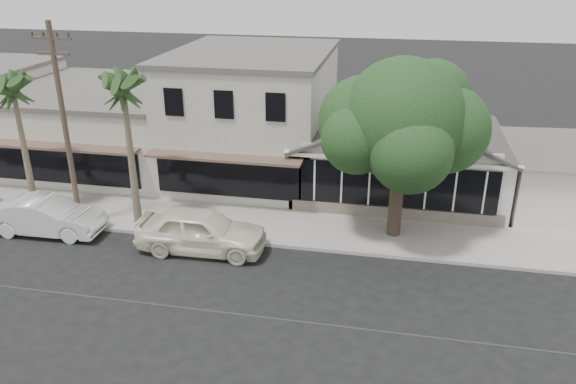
% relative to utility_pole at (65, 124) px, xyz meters
% --- Properties ---
extents(ground, '(140.00, 140.00, 0.00)m').
position_rel_utility_pole_xyz_m(ground, '(9.00, -5.20, -4.79)').
color(ground, black).
rests_on(ground, ground).
extents(sidewalk_north, '(90.00, 3.50, 0.15)m').
position_rel_utility_pole_xyz_m(sidewalk_north, '(1.00, 1.55, -4.71)').
color(sidewalk_north, '#9E9991').
rests_on(sidewalk_north, ground).
extents(corner_shop, '(10.40, 8.60, 5.10)m').
position_rel_utility_pole_xyz_m(corner_shop, '(14.00, 7.27, -2.17)').
color(corner_shop, silver).
rests_on(corner_shop, ground).
extents(side_cottage, '(6.00, 6.00, 3.00)m').
position_rel_utility_pole_xyz_m(side_cottage, '(22.20, 6.30, -3.29)').
color(side_cottage, silver).
rests_on(side_cottage, ground).
extents(row_building_near, '(8.00, 10.00, 6.50)m').
position_rel_utility_pole_xyz_m(row_building_near, '(6.00, 8.30, -1.54)').
color(row_building_near, silver).
rests_on(row_building_near, ground).
extents(row_building_midnear, '(10.00, 10.00, 4.20)m').
position_rel_utility_pole_xyz_m(row_building_midnear, '(-3.00, 8.30, -2.69)').
color(row_building_midnear, silver).
rests_on(row_building_midnear, ground).
extents(utility_pole, '(1.80, 0.24, 9.00)m').
position_rel_utility_pole_xyz_m(utility_pole, '(0.00, 0.00, 0.00)').
color(utility_pole, brown).
rests_on(utility_pole, ground).
extents(car_0, '(5.42, 2.28, 1.83)m').
position_rel_utility_pole_xyz_m(car_0, '(6.20, -1.11, -3.87)').
color(car_0, white).
rests_on(car_0, ground).
extents(car_1, '(4.99, 1.86, 1.63)m').
position_rel_utility_pole_xyz_m(car_1, '(-0.94, -0.94, -3.98)').
color(car_1, silver).
rests_on(car_1, ground).
extents(shade_tree, '(7.02, 6.34, 7.78)m').
position_rel_utility_pole_xyz_m(shade_tree, '(13.91, 1.89, 0.33)').
color(shade_tree, '#45382A').
rests_on(shade_tree, ground).
extents(palm_east, '(2.88, 2.88, 7.46)m').
position_rel_utility_pole_xyz_m(palm_east, '(2.63, 0.46, 1.56)').
color(palm_east, '#726651').
rests_on(palm_east, ground).
extents(palm_mid, '(2.44, 2.44, 7.03)m').
position_rel_utility_pole_xyz_m(palm_mid, '(-2.78, 0.81, 1.20)').
color(palm_mid, '#726651').
rests_on(palm_mid, ground).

